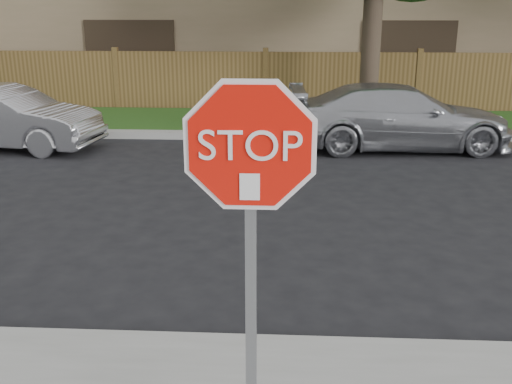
{
  "coord_description": "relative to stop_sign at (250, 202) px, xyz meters",
  "views": [
    {
      "loc": [
        0.61,
        -4.6,
        2.89
      ],
      "look_at": [
        0.41,
        -0.9,
        1.7
      ],
      "focal_mm": 42.0,
      "sensor_mm": 36.0,
      "label": 1
    }
  ],
  "objects": [
    {
      "name": "stop_sign",
      "position": [
        0.0,
        0.0,
        0.0
      ],
      "size": [
        1.01,
        0.13,
        2.55
      ],
      "color": "gray",
      "rests_on": "sidewalk_near"
    },
    {
      "name": "grass_strip",
      "position": [
        -0.41,
        11.28,
        -1.77
      ],
      "size": [
        70.0,
        3.0,
        0.12
      ],
      "primitive_type": "cube",
      "color": "#1E4714",
      "rests_on": "ground"
    },
    {
      "name": "sedan_right",
      "position": [
        2.45,
        8.95,
        -1.18
      ],
      "size": [
        4.53,
        2.02,
        1.29
      ],
      "primitive_type": "imported",
      "rotation": [
        0.0,
        0.0,
        1.62
      ],
      "color": "#B9BBC1",
      "rests_on": "ground"
    },
    {
      "name": "far_curb",
      "position": [
        -0.41,
        9.63,
        -1.75
      ],
      "size": [
        70.0,
        0.3,
        0.15
      ],
      "primitive_type": "cube",
      "color": "gray",
      "rests_on": "ground"
    },
    {
      "name": "fence",
      "position": [
        -0.41,
        12.88,
        -1.03
      ],
      "size": [
        70.0,
        0.12,
        1.6
      ],
      "primitive_type": "cube",
      "color": "#543C1D",
      "rests_on": "ground"
    },
    {
      "name": "ground",
      "position": [
        -0.41,
        1.48,
        -1.83
      ],
      "size": [
        90.0,
        90.0,
        0.0
      ],
      "primitive_type": "plane",
      "color": "black",
      "rests_on": "ground"
    },
    {
      "name": "sedan_left",
      "position": [
        -5.49,
        8.51,
        -1.2
      ],
      "size": [
        3.95,
        1.86,
        1.25
      ],
      "primitive_type": "imported",
      "rotation": [
        0.0,
        0.0,
        1.42
      ],
      "color": "#BCBCC1",
      "rests_on": "ground"
    }
  ]
}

